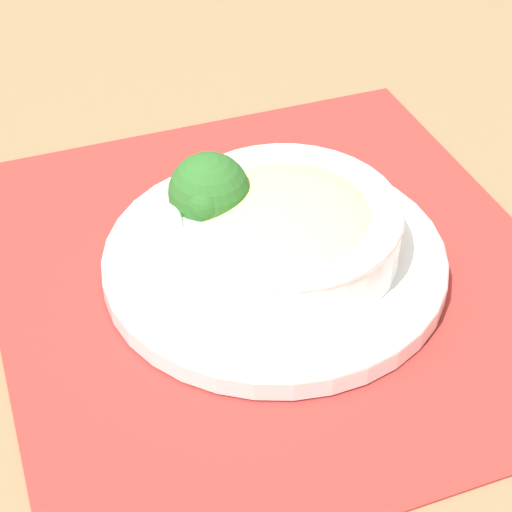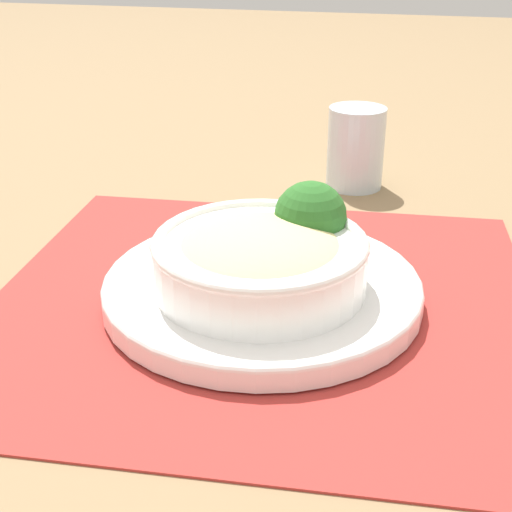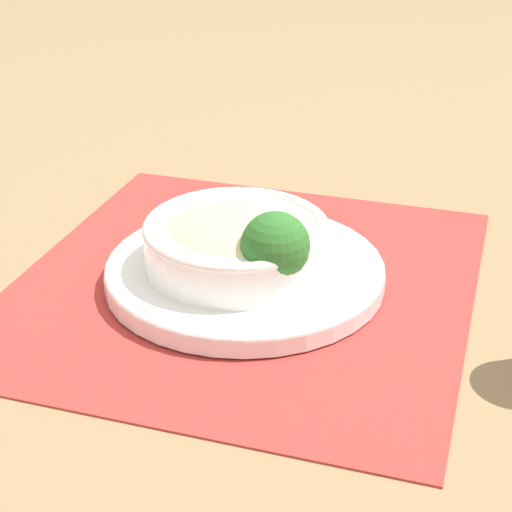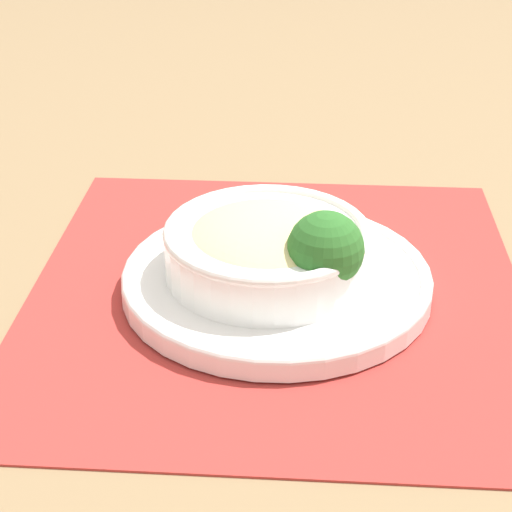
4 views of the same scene
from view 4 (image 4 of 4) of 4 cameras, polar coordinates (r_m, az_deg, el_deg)
The scene contains 7 objects.
ground_plane at distance 0.77m, azimuth 1.37°, elevation -2.45°, with size 4.00×4.00×0.00m, color #8C704C.
placemat at distance 0.77m, azimuth 1.37°, elevation -2.32°, with size 0.50×0.48×0.00m.
plate at distance 0.76m, azimuth 1.38°, elevation -1.47°, with size 0.28×0.28×0.02m.
bowl at distance 0.75m, azimuth 0.71°, elevation 0.56°, with size 0.18×0.18×0.05m.
broccoli_floret at distance 0.71m, azimuth 4.68°, elevation 0.41°, with size 0.06×0.06×0.08m.
carrot_slice_near at distance 0.79m, azimuth 4.08°, elevation 0.28°, with size 0.04×0.04×0.01m.
carrot_slice_middle at distance 0.80m, azimuth 3.41°, elevation 0.55°, with size 0.04×0.04×0.01m.
Camera 4 is at (0.65, 0.08, 0.41)m, focal length 60.00 mm.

